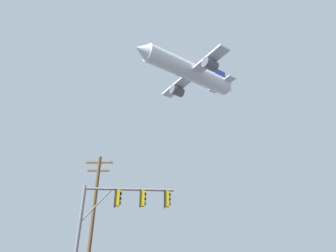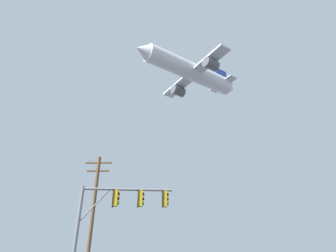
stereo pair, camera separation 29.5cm
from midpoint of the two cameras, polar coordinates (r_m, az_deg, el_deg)
The scene contains 3 objects.
signal_pole_near at distance 16.48m, azimuth -10.03°, elevation -16.92°, with size 5.32×0.80×5.81m.
utility_pole at distance 22.64m, azimuth -15.13°, elevation -17.28°, with size 2.20×0.28×9.76m.
airplane at distance 56.44m, azimuth 4.95°, elevation 11.30°, with size 21.98×17.26×6.74m.
Camera 2 is at (-0.09, -6.95, 1.74)m, focal length 29.04 mm.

